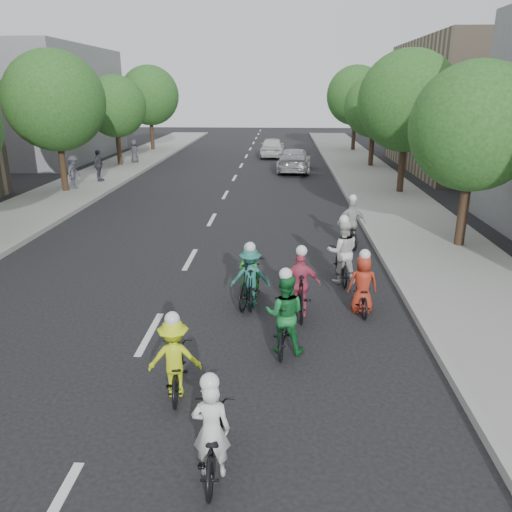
# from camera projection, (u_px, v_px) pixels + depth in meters

# --- Properties ---
(ground) EXTENTS (120.00, 120.00, 0.00)m
(ground) POSITION_uv_depth(u_px,v_px,m) (150.00, 334.00, 10.95)
(ground) COLOR black
(ground) RESTS_ON ground
(sidewalk_left) EXTENTS (4.00, 80.00, 0.15)m
(sidewalk_left) POSITION_uv_depth(u_px,v_px,m) (21.00, 215.00, 20.79)
(sidewalk_left) COLOR gray
(sidewalk_left) RESTS_ON ground
(curb_left) EXTENTS (0.18, 80.00, 0.18)m
(curb_left) POSITION_uv_depth(u_px,v_px,m) (67.00, 216.00, 20.68)
(curb_left) COLOR #999993
(curb_left) RESTS_ON ground
(sidewalk_right) EXTENTS (4.00, 80.00, 0.15)m
(sidewalk_right) POSITION_uv_depth(u_px,v_px,m) (410.00, 220.00, 19.99)
(sidewalk_right) COLOR gray
(sidewalk_right) RESTS_ON ground
(curb_right) EXTENTS (0.18, 80.00, 0.18)m
(curb_right) POSITION_uv_depth(u_px,v_px,m) (361.00, 219.00, 20.08)
(curb_right) COLOR #999993
(curb_right) RESTS_ON ground
(bldg_sw) EXTENTS (10.00, 14.00, 8.00)m
(bldg_sw) POSITION_uv_depth(u_px,v_px,m) (29.00, 104.00, 36.95)
(bldg_sw) COLOR slate
(bldg_sw) RESTS_ON ground
(bldg_se) EXTENTS (10.00, 14.00, 8.00)m
(bldg_se) POSITION_uv_depth(u_px,v_px,m) (491.00, 106.00, 31.59)
(bldg_se) COLOR gray
(bldg_se) RESTS_ON ground
(tree_l_3) EXTENTS (4.80, 4.80, 6.93)m
(tree_l_3) POSITION_uv_depth(u_px,v_px,m) (55.00, 101.00, 24.10)
(tree_l_3) COLOR black
(tree_l_3) RESTS_ON ground
(tree_l_4) EXTENTS (4.00, 4.00, 5.97)m
(tree_l_4) POSITION_uv_depth(u_px,v_px,m) (115.00, 106.00, 32.79)
(tree_l_4) COLOR black
(tree_l_4) RESTS_ON ground
(tree_l_5) EXTENTS (4.80, 4.80, 6.93)m
(tree_l_5) POSITION_uv_depth(u_px,v_px,m) (150.00, 96.00, 41.13)
(tree_l_5) COLOR black
(tree_l_5) RESTS_ON ground
(tree_r_0) EXTENTS (4.00, 4.00, 5.97)m
(tree_r_0) POSITION_uv_depth(u_px,v_px,m) (474.00, 127.00, 15.49)
(tree_r_0) COLOR black
(tree_r_0) RESTS_ON ground
(tree_r_1) EXTENTS (4.80, 4.80, 6.93)m
(tree_r_1) POSITION_uv_depth(u_px,v_px,m) (408.00, 101.00, 23.83)
(tree_r_1) COLOR black
(tree_r_1) RESTS_ON ground
(tree_r_2) EXTENTS (4.00, 4.00, 5.97)m
(tree_r_2) POSITION_uv_depth(u_px,v_px,m) (374.00, 107.00, 32.52)
(tree_r_2) COLOR black
(tree_r_2) RESTS_ON ground
(tree_r_3) EXTENTS (4.80, 4.80, 6.93)m
(tree_r_3) POSITION_uv_depth(u_px,v_px,m) (356.00, 96.00, 40.86)
(tree_r_3) COLOR black
(tree_r_3) RESTS_ON ground
(cyclist_0) EXTENTS (0.63, 1.66, 1.59)m
(cyclist_0) POSITION_uv_depth(u_px,v_px,m) (212.00, 439.00, 6.90)
(cyclist_0) COLOR black
(cyclist_0) RESTS_ON ground
(cyclist_1) EXTENTS (0.87, 1.78, 1.81)m
(cyclist_1) POSITION_uv_depth(u_px,v_px,m) (285.00, 319.00, 10.07)
(cyclist_1) COLOR black
(cyclist_1) RESTS_ON ground
(cyclist_2) EXTENTS (0.98, 1.57, 1.58)m
(cyclist_2) POSITION_uv_depth(u_px,v_px,m) (175.00, 363.00, 8.67)
(cyclist_2) COLOR black
(cyclist_2) RESTS_ON ground
(cyclist_3) EXTENTS (0.95, 1.82, 1.74)m
(cyclist_3) POSITION_uv_depth(u_px,v_px,m) (300.00, 289.00, 11.68)
(cyclist_3) COLOR black
(cyclist_3) RESTS_ON ground
(cyclist_4) EXTENTS (0.70, 1.56, 1.58)m
(cyclist_4) POSITION_uv_depth(u_px,v_px,m) (362.00, 290.00, 11.92)
(cyclist_4) COLOR black
(cyclist_4) RESTS_ON ground
(cyclist_5) EXTENTS (0.91, 1.97, 1.60)m
(cyclist_5) POSITION_uv_depth(u_px,v_px,m) (250.00, 280.00, 12.34)
(cyclist_5) COLOR black
(cyclist_5) RESTS_ON ground
(cyclist_6) EXTENTS (0.89, 1.73, 1.91)m
(cyclist_6) POSITION_uv_depth(u_px,v_px,m) (342.00, 258.00, 13.72)
(cyclist_6) COLOR black
(cyclist_6) RESTS_ON ground
(cyclist_7) EXTENTS (1.00, 1.68, 1.63)m
(cyclist_7) POSITION_uv_depth(u_px,v_px,m) (250.00, 280.00, 12.25)
(cyclist_7) COLOR black
(cyclist_7) RESTS_ON ground
(cyclist_8) EXTENTS (1.00, 1.74, 1.79)m
(cyclist_8) POSITION_uv_depth(u_px,v_px,m) (351.00, 228.00, 16.84)
(cyclist_8) COLOR black
(cyclist_8) RESTS_ON ground
(follow_car_lead) EXTENTS (2.33, 5.14, 1.46)m
(follow_car_lead) POSITION_uv_depth(u_px,v_px,m) (294.00, 160.00, 31.95)
(follow_car_lead) COLOR #ABAAAF
(follow_car_lead) RESTS_ON ground
(follow_car_trail) EXTENTS (1.91, 4.51, 1.52)m
(follow_car_trail) POSITION_uv_depth(u_px,v_px,m) (272.00, 147.00, 38.68)
(follow_car_trail) COLOR silver
(follow_car_trail) RESTS_ON ground
(spectator_0) EXTENTS (0.72, 1.16, 1.72)m
(spectator_0) POSITION_uv_depth(u_px,v_px,m) (74.00, 172.00, 25.66)
(spectator_0) COLOR #4B4A56
(spectator_0) RESTS_ON sidewalk_left
(spectator_1) EXTENTS (0.49, 1.04, 1.74)m
(spectator_1) POSITION_uv_depth(u_px,v_px,m) (99.00, 166.00, 27.75)
(spectator_1) COLOR #454450
(spectator_1) RESTS_ON sidewalk_left
(spectator_2) EXTENTS (0.73, 0.90, 1.58)m
(spectator_2) POSITION_uv_depth(u_px,v_px,m) (134.00, 151.00, 34.75)
(spectator_2) COLOR #44434E
(spectator_2) RESTS_ON sidewalk_left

